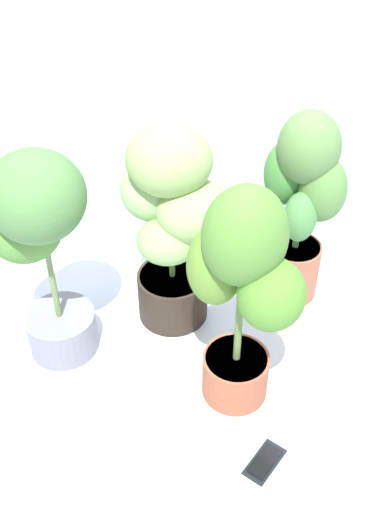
# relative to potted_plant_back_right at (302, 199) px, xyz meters

# --- Properties ---
(ground_plane) EXTENTS (8.00, 8.00, 0.00)m
(ground_plane) POSITION_rel_potted_plant_back_right_xyz_m (-0.36, -0.40, -0.43)
(ground_plane) COLOR silver
(ground_plane) RESTS_ON ground
(potted_plant_back_right) EXTENTS (0.33, 0.30, 0.75)m
(potted_plant_back_right) POSITION_rel_potted_plant_back_right_xyz_m (0.00, 0.00, 0.00)
(potted_plant_back_right) COLOR brown
(potted_plant_back_right) RESTS_ON ground
(potted_plant_center) EXTENTS (0.41, 0.33, 0.76)m
(potted_plant_center) POSITION_rel_potted_plant_back_right_xyz_m (-0.38, -0.25, 0.01)
(potted_plant_center) COLOR black
(potted_plant_center) RESTS_ON ground
(potted_plant_front_left) EXTENTS (0.41, 0.35, 0.76)m
(potted_plant_front_left) POSITION_rel_potted_plant_back_right_xyz_m (-0.72, -0.51, 0.05)
(potted_plant_front_left) COLOR slate
(potted_plant_front_left) RESTS_ON ground
(potted_plant_front_right) EXTENTS (0.39, 0.31, 0.78)m
(potted_plant_front_right) POSITION_rel_potted_plant_back_right_xyz_m (-0.08, -0.52, 0.03)
(potted_plant_front_right) COLOR brown
(potted_plant_front_right) RESTS_ON ground
(cell_phone) EXTENTS (0.11, 0.16, 0.01)m
(cell_phone) POSITION_rel_potted_plant_back_right_xyz_m (0.06, -0.75, -0.42)
(cell_phone) COLOR black
(cell_phone) RESTS_ON ground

